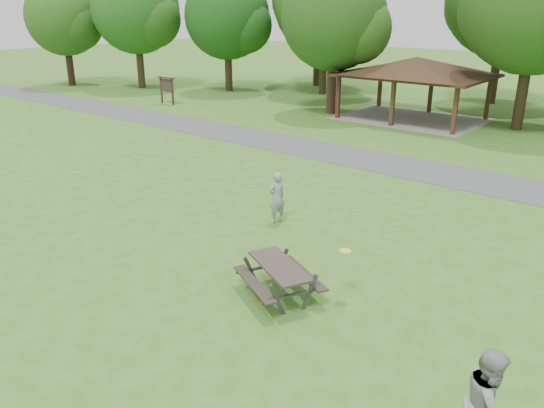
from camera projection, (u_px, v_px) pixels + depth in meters
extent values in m
plane|color=#386B1E|center=(141.00, 287.00, 13.29)|extent=(160.00, 160.00, 0.00)
cube|color=#47474A|center=(396.00, 165.00, 23.48)|extent=(120.00, 3.20, 0.02)
cube|color=#361C13|center=(338.00, 97.00, 32.88)|extent=(0.22, 0.22, 2.60)
cube|color=#362013|center=(380.00, 88.00, 36.81)|extent=(0.22, 0.22, 2.60)
cube|color=#382514|center=(392.00, 104.00, 30.70)|extent=(0.22, 0.22, 2.60)
cube|color=#382214|center=(431.00, 93.00, 34.63)|extent=(0.22, 0.22, 2.60)
cube|color=#3E2216|center=(455.00, 111.00, 28.52)|extent=(0.22, 0.22, 2.60)
cube|color=#392214|center=(488.00, 99.00, 32.45)|extent=(0.22, 0.22, 2.60)
cube|color=#311F13|center=(415.00, 75.00, 32.18)|extent=(8.60, 6.60, 0.16)
pyramid|color=#301F13|center=(416.00, 65.00, 31.98)|extent=(7.01, 7.01, 1.00)
cube|color=gray|center=(411.00, 119.00, 33.11)|extent=(8.40, 6.40, 0.03)
cube|color=#331E12|center=(161.00, 90.00, 38.21)|extent=(0.10, 0.10, 1.80)
cube|color=#321912|center=(172.00, 92.00, 37.51)|extent=(0.10, 0.10, 1.80)
cube|color=#2A221E|center=(167.00, 86.00, 37.72)|extent=(1.40, 0.06, 0.90)
cube|color=black|center=(166.00, 78.00, 37.53)|extent=(1.60, 0.30, 0.06)
cylinder|color=#302215|center=(140.00, 66.00, 45.16)|extent=(0.60, 0.60, 3.67)
sphere|color=#184D16|center=(136.00, 9.00, 43.56)|extent=(7.20, 7.20, 7.20)
sphere|color=#1B4614|center=(152.00, 19.00, 43.08)|extent=(4.68, 4.68, 4.68)
sphere|color=#184B15|center=(124.00, 16.00, 44.46)|extent=(4.32, 4.32, 4.32)
cylinder|color=#302015|center=(229.00, 70.00, 43.64)|extent=(0.60, 0.60, 3.32)
sphere|color=#124113|center=(227.00, 16.00, 42.17)|extent=(6.80, 6.80, 6.80)
sphere|color=#154313|center=(244.00, 25.00, 41.72)|extent=(4.42, 4.42, 4.42)
sphere|color=#1E4513|center=(213.00, 22.00, 43.00)|extent=(4.08, 4.08, 4.08)
cylinder|color=#302215|center=(323.00, 69.00, 41.98)|extent=(0.60, 0.60, 3.85)
sphere|color=#1D4814|center=(325.00, 4.00, 40.28)|extent=(7.80, 7.80, 7.80)
sphere|color=#144614|center=(347.00, 15.00, 39.73)|extent=(5.07, 5.07, 5.07)
sphere|color=#1E4E16|center=(307.00, 12.00, 41.25)|extent=(4.68, 4.68, 4.68)
cylinder|color=#322016|center=(331.00, 86.00, 34.36)|extent=(0.60, 0.60, 3.50)
sphere|color=#1A4313|center=(334.00, 17.00, 32.88)|extent=(6.60, 6.60, 6.60)
sphere|color=#204B15|center=(357.00, 29.00, 32.45)|extent=(4.29, 4.29, 4.29)
sphere|color=#123F12|center=(315.00, 25.00, 33.68)|extent=(3.96, 3.96, 3.96)
cylinder|color=black|center=(522.00, 94.00, 29.61)|extent=(0.60, 0.60, 4.02)
sphere|color=#1B4C15|center=(503.00, 10.00, 28.86)|extent=(4.80, 4.80, 4.80)
cylinder|color=black|center=(317.00, 60.00, 46.20)|extent=(0.60, 0.60, 4.38)
sphere|color=#1B4814|center=(339.00, 7.00, 43.82)|extent=(5.20, 5.20, 5.20)
sphere|color=#1C4F16|center=(302.00, 4.00, 45.39)|extent=(4.80, 4.80, 4.80)
cylinder|color=black|center=(495.00, 74.00, 37.77)|extent=(0.60, 0.60, 4.13)
sphere|color=#143F12|center=(533.00, 11.00, 35.43)|extent=(5.20, 5.20, 5.20)
sphere|color=#224D16|center=(480.00, 7.00, 37.00)|extent=(4.80, 4.80, 4.80)
cylinder|color=black|center=(70.00, 66.00, 46.57)|extent=(0.60, 0.60, 3.32)
sphere|color=#1F4C15|center=(64.00, 17.00, 45.14)|extent=(6.40, 6.40, 6.40)
sphere|color=#1A4112|center=(77.00, 25.00, 44.74)|extent=(4.16, 4.16, 4.16)
sphere|color=#164513|center=(54.00, 23.00, 45.92)|extent=(3.84, 3.84, 3.84)
cube|color=#322924|center=(279.00, 266.00, 12.60)|extent=(2.13, 1.59, 0.05)
cube|color=#2A241E|center=(254.00, 284.00, 12.46)|extent=(1.91, 1.13, 0.04)
cube|color=#2C2420|center=(303.00, 273.00, 12.98)|extent=(1.91, 1.13, 0.04)
cube|color=#3F3E41|center=(251.00, 271.00, 13.23)|extent=(0.24, 0.40, 0.86)
cube|color=#3D3D3F|center=(281.00, 265.00, 13.56)|extent=(0.24, 0.40, 0.86)
cube|color=#39393B|center=(266.00, 267.00, 13.39)|extent=(0.77, 1.48, 0.05)
cube|color=#3C3C3F|center=(277.00, 300.00, 11.93)|extent=(0.24, 0.40, 0.86)
cube|color=#444447|center=(310.00, 292.00, 12.26)|extent=(0.24, 0.40, 0.86)
cube|color=#444447|center=(294.00, 295.00, 12.08)|extent=(0.77, 1.48, 0.05)
cylinder|color=yellow|center=(345.00, 251.00, 12.39)|extent=(0.30, 0.30, 0.02)
imported|color=#969698|center=(277.00, 197.00, 17.01)|extent=(0.55, 0.70, 1.69)
imported|color=#98989A|center=(489.00, 405.00, 8.00)|extent=(0.83, 1.01, 1.93)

